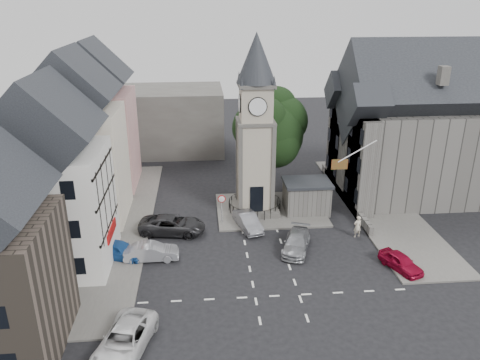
{
  "coord_description": "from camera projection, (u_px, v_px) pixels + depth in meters",
  "views": [
    {
      "loc": [
        -4.79,
        -31.76,
        18.92
      ],
      "look_at": [
        -1.63,
        5.0,
        4.38
      ],
      "focal_mm": 35.0,
      "sensor_mm": 36.0,
      "label": 1
    }
  ],
  "objects": [
    {
      "name": "town_tree",
      "position": [
        270.0,
        125.0,
        46.41
      ],
      "size": [
        7.2,
        7.2,
        10.8
      ],
      "color": "black",
      "rests_on": "ground"
    },
    {
      "name": "east_boundary_wall",
      "position": [
        344.0,
        195.0,
        46.6
      ],
      "size": [
        0.4,
        16.0,
        0.9
      ],
      "primitive_type": "cube",
      "color": "#585551",
      "rests_on": "ground"
    },
    {
      "name": "stone_shelter",
      "position": [
        306.0,
        196.0,
        43.53
      ],
      "size": [
        4.3,
        3.3,
        3.08
      ],
      "color": "#585551",
      "rests_on": "ground"
    },
    {
      "name": "car_island_silver",
      "position": [
        248.0,
        221.0,
        40.6
      ],
      "size": [
        2.53,
        4.44,
        1.38
      ],
      "primitive_type": "imported",
      "rotation": [
        0.0,
        0.0,
        0.27
      ],
      "color": "gray",
      "rests_on": "ground"
    },
    {
      "name": "central_island",
      "position": [
        270.0,
        210.0,
        44.26
      ],
      "size": [
        10.0,
        8.0,
        0.16
      ],
      "primitive_type": "cube",
      "color": "#595651",
      "rests_on": "ground"
    },
    {
      "name": "backdrop_west",
      "position": [
        145.0,
        120.0,
        60.29
      ],
      "size": [
        20.0,
        10.0,
        8.0
      ],
      "primitive_type": "cube",
      "color": "#4C4944",
      "rests_on": "ground"
    },
    {
      "name": "terrace_pink",
      "position": [
        96.0,
        125.0,
        47.94
      ],
      "size": [
        8.1,
        7.6,
        12.8
      ],
      "color": "tan",
      "rests_on": "ground"
    },
    {
      "name": "road_markings",
      "position": [
        277.0,
        296.0,
        31.66
      ],
      "size": [
        20.0,
        8.0,
        0.01
      ],
      "primitive_type": "cube",
      "color": "silver",
      "rests_on": "ground"
    },
    {
      "name": "car_west_grey",
      "position": [
        172.0,
        225.0,
        39.78
      ],
      "size": [
        5.89,
        3.34,
        1.55
      ],
      "primitive_type": "imported",
      "rotation": [
        0.0,
        0.0,
        1.43
      ],
      "color": "#27272A",
      "rests_on": "ground"
    },
    {
      "name": "clock_tower",
      "position": [
        256.0,
        128.0,
        41.19
      ],
      "size": [
        4.86,
        4.86,
        16.25
      ],
      "color": "#4C4944",
      "rests_on": "ground"
    },
    {
      "name": "east_building",
      "position": [
        409.0,
        134.0,
        45.9
      ],
      "size": [
        14.4,
        11.4,
        12.6
      ],
      "color": "#585551",
      "rests_on": "ground"
    },
    {
      "name": "pedestrian",
      "position": [
        357.0,
        227.0,
        39.08
      ],
      "size": [
        0.78,
        0.6,
        1.93
      ],
      "primitive_type": "imported",
      "rotation": [
        0.0,
        0.0,
        3.35
      ],
      "color": "beige",
      "rests_on": "ground"
    },
    {
      "name": "car_east_red",
      "position": [
        401.0,
        262.0,
        34.51
      ],
      "size": [
        2.75,
        3.95,
        1.25
      ],
      "primitive_type": "imported",
      "rotation": [
        0.0,
        0.0,
        0.39
      ],
      "color": "maroon",
      "rests_on": "ground"
    },
    {
      "name": "warning_sign_post",
      "position": [
        222.0,
        204.0,
        40.8
      ],
      "size": [
        0.7,
        0.19,
        2.85
      ],
      "color": "black",
      "rests_on": "ground"
    },
    {
      "name": "car_west_blue",
      "position": [
        118.0,
        250.0,
        36.01
      ],
      "size": [
        4.55,
        2.94,
        1.44
      ],
      "primitive_type": "imported",
      "rotation": [
        0.0,
        0.0,
        1.25
      ],
      "color": "#1B4D98",
      "rests_on": "ground"
    },
    {
      "name": "van_sw_white",
      "position": [
        124.0,
        341.0,
        26.46
      ],
      "size": [
        3.74,
        5.85,
        1.5
      ],
      "primitive_type": "imported",
      "rotation": [
        0.0,
        0.0,
        -0.25
      ],
      "color": "silver",
      "rests_on": "ground"
    },
    {
      "name": "flagpole",
      "position": [
        357.0,
        151.0,
        38.54
      ],
      "size": [
        3.68,
        0.1,
        2.74
      ],
      "color": "white",
      "rests_on": "ground"
    },
    {
      "name": "terrace_tudor",
      "position": [
        52.0,
        188.0,
        33.26
      ],
      "size": [
        8.1,
        7.6,
        12.0
      ],
      "color": "silver",
      "rests_on": "ground"
    },
    {
      "name": "pavement_west",
      "position": [
        117.0,
        225.0,
        41.3
      ],
      "size": [
        6.0,
        30.0,
        0.14
      ],
      "primitive_type": "cube",
      "color": "#595651",
      "rests_on": "ground"
    },
    {
      "name": "car_island_east",
      "position": [
        297.0,
        242.0,
        37.17
      ],
      "size": [
        3.34,
        4.99,
        1.34
      ],
      "primitive_type": "imported",
      "rotation": [
        0.0,
        0.0,
        -0.35
      ],
      "color": "gray",
      "rests_on": "ground"
    },
    {
      "name": "pavement_east",
      "position": [
        378.0,
        206.0,
        45.1
      ],
      "size": [
        6.0,
        26.0,
        0.14
      ],
      "primitive_type": "cube",
      "color": "#595651",
      "rests_on": "ground"
    },
    {
      "name": "terrace_cream",
      "position": [
        78.0,
        149.0,
        40.53
      ],
      "size": [
        8.1,
        7.6,
        12.8
      ],
      "color": "beige",
      "rests_on": "ground"
    },
    {
      "name": "ground",
      "position": [
        266.0,
        254.0,
        36.76
      ],
      "size": [
        120.0,
        120.0,
        0.0
      ],
      "primitive_type": "plane",
      "color": "black",
      "rests_on": "ground"
    },
    {
      "name": "car_west_silver",
      "position": [
        151.0,
        252.0,
        35.77
      ],
      "size": [
        4.21,
        1.57,
        1.37
      ],
      "primitive_type": "imported",
      "rotation": [
        0.0,
        0.0,
        1.6
      ],
      "color": "#A8A9B0",
      "rests_on": "ground"
    }
  ]
}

